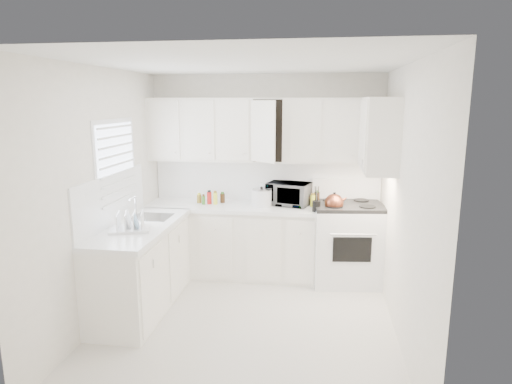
% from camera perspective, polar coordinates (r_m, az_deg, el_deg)
% --- Properties ---
extents(floor, '(3.20, 3.20, 0.00)m').
position_cam_1_polar(floor, '(4.79, -1.26, -16.52)').
color(floor, silver).
rests_on(floor, ground).
extents(ceiling, '(3.20, 3.20, 0.00)m').
position_cam_1_polar(ceiling, '(4.24, -1.42, 16.19)').
color(ceiling, white).
rests_on(ceiling, ground).
extents(wall_back, '(3.00, 0.00, 3.00)m').
position_cam_1_polar(wall_back, '(5.89, 1.27, 2.22)').
color(wall_back, white).
rests_on(wall_back, ground).
extents(wall_front, '(3.00, 0.00, 3.00)m').
position_cam_1_polar(wall_front, '(2.83, -6.82, -8.30)').
color(wall_front, white).
rests_on(wall_front, ground).
extents(wall_left, '(0.00, 3.20, 3.20)m').
position_cam_1_polar(wall_left, '(4.82, -19.22, -0.56)').
color(wall_left, white).
rests_on(wall_left, ground).
extents(wall_right, '(0.00, 3.20, 3.20)m').
position_cam_1_polar(wall_right, '(4.35, 18.55, -1.77)').
color(wall_right, white).
rests_on(wall_right, ground).
extents(window_blinds, '(0.06, 0.96, 1.06)m').
position_cam_1_polar(window_blinds, '(5.07, -17.41, 3.02)').
color(window_blinds, white).
rests_on(window_blinds, wall_left).
extents(lower_cabinets_back, '(2.22, 0.60, 0.90)m').
position_cam_1_polar(lower_cabinets_back, '(5.86, -2.94, -6.39)').
color(lower_cabinets_back, white).
rests_on(lower_cabinets_back, floor).
extents(lower_cabinets_left, '(0.60, 1.60, 0.90)m').
position_cam_1_polar(lower_cabinets_left, '(5.10, -14.51, -9.57)').
color(lower_cabinets_left, white).
rests_on(lower_cabinets_left, floor).
extents(countertop_back, '(2.24, 0.64, 0.05)m').
position_cam_1_polar(countertop_back, '(5.73, -3.01, -1.90)').
color(countertop_back, white).
rests_on(countertop_back, lower_cabinets_back).
extents(countertop_left, '(0.64, 1.62, 0.05)m').
position_cam_1_polar(countertop_left, '(4.95, -14.68, -4.44)').
color(countertop_left, white).
rests_on(countertop_left, lower_cabinets_left).
extents(backsplash_back, '(2.98, 0.02, 0.55)m').
position_cam_1_polar(backsplash_back, '(5.89, 1.25, 1.48)').
color(backsplash_back, white).
rests_on(backsplash_back, wall_back).
extents(backsplash_left, '(0.02, 1.60, 0.55)m').
position_cam_1_polar(backsplash_left, '(5.00, -18.02, -0.92)').
color(backsplash_left, white).
rests_on(backsplash_left, wall_left).
extents(upper_cabinets_back, '(3.00, 0.33, 0.80)m').
position_cam_1_polar(upper_cabinets_back, '(5.70, 1.07, 3.94)').
color(upper_cabinets_back, white).
rests_on(upper_cabinets_back, wall_back).
extents(upper_cabinets_right, '(0.33, 0.90, 0.80)m').
position_cam_1_polar(upper_cabinets_right, '(5.08, 15.28, 2.59)').
color(upper_cabinets_right, white).
rests_on(upper_cabinets_right, wall_right).
extents(sink, '(0.42, 0.38, 0.30)m').
position_cam_1_polar(sink, '(5.22, -13.28, -1.88)').
color(sink, gray).
rests_on(sink, countertop_left).
extents(stove, '(0.92, 0.79, 1.30)m').
position_cam_1_polar(stove, '(5.69, 11.64, -5.08)').
color(stove, white).
rests_on(stove, floor).
extents(tea_kettle, '(0.32, 0.28, 0.26)m').
position_cam_1_polar(tea_kettle, '(5.42, 10.01, -1.25)').
color(tea_kettle, maroon).
rests_on(tea_kettle, stove).
extents(frying_pan, '(0.36, 0.51, 0.04)m').
position_cam_1_polar(frying_pan, '(5.78, 13.46, -1.66)').
color(frying_pan, black).
rests_on(frying_pan, stove).
extents(microwave, '(0.58, 0.42, 0.35)m').
position_cam_1_polar(microwave, '(5.69, 4.24, 0.09)').
color(microwave, gray).
rests_on(microwave, countertop_back).
extents(rice_cooker, '(0.31, 0.31, 0.25)m').
position_cam_1_polar(rice_cooker, '(5.62, 0.71, -0.57)').
color(rice_cooker, white).
rests_on(rice_cooker, countertop_back).
extents(paper_towel, '(0.12, 0.12, 0.27)m').
position_cam_1_polar(paper_towel, '(5.79, 1.08, -0.11)').
color(paper_towel, white).
rests_on(paper_towel, countertop_back).
extents(utensil_crock, '(0.11, 0.11, 0.32)m').
position_cam_1_polar(utensil_crock, '(5.38, 7.79, -0.85)').
color(utensil_crock, black).
rests_on(utensil_crock, countertop_back).
extents(dish_rack, '(0.47, 0.41, 0.22)m').
position_cam_1_polar(dish_rack, '(4.74, -15.97, -3.51)').
color(dish_rack, white).
rests_on(dish_rack, countertop_left).
extents(spice_left_0, '(0.06, 0.06, 0.13)m').
position_cam_1_polar(spice_left_0, '(5.93, -7.13, -0.60)').
color(spice_left_0, olive).
rests_on(spice_left_0, countertop_back).
extents(spice_left_1, '(0.06, 0.06, 0.13)m').
position_cam_1_polar(spice_left_1, '(5.83, -6.66, -0.81)').
color(spice_left_1, '#3C7928').
rests_on(spice_left_1, countertop_back).
extents(spice_left_2, '(0.06, 0.06, 0.13)m').
position_cam_1_polar(spice_left_2, '(5.90, -5.73, -0.65)').
color(spice_left_2, red).
rests_on(spice_left_2, countertop_back).
extents(spice_left_3, '(0.06, 0.06, 0.13)m').
position_cam_1_polar(spice_left_3, '(5.79, -5.22, -0.86)').
color(spice_left_3, '#F0F73A').
rests_on(spice_left_3, countertop_back).
extents(spice_left_4, '(0.06, 0.06, 0.13)m').
position_cam_1_polar(spice_left_4, '(5.86, -4.30, -0.69)').
color(spice_left_4, '#4E3016').
rests_on(spice_left_4, countertop_back).
extents(sauce_right_0, '(0.06, 0.06, 0.19)m').
position_cam_1_polar(sauce_right_0, '(5.76, 6.82, -0.66)').
color(sauce_right_0, red).
rests_on(sauce_right_0, countertop_back).
extents(sauce_right_1, '(0.06, 0.06, 0.19)m').
position_cam_1_polar(sauce_right_1, '(5.70, 7.36, -0.80)').
color(sauce_right_1, '#F0F73A').
rests_on(sauce_right_1, countertop_back).
extents(sauce_right_2, '(0.06, 0.06, 0.19)m').
position_cam_1_polar(sauce_right_2, '(5.76, 7.91, -0.69)').
color(sauce_right_2, '#4E3016').
rests_on(sauce_right_2, countertop_back).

